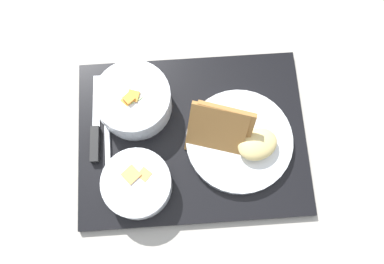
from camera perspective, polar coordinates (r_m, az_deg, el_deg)
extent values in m
plane|color=#ADA89E|center=(0.77, 0.00, -0.86)|extent=(4.00, 4.00, 0.00)
cube|color=black|center=(0.76, 0.00, -0.74)|extent=(0.43, 0.33, 0.01)
cylinder|color=silver|center=(0.75, -8.13, 4.36)|extent=(0.14, 0.14, 0.06)
torus|color=silver|center=(0.73, -8.42, 5.10)|extent=(0.14, 0.14, 0.01)
cylinder|color=#9EC67A|center=(0.73, -7.73, 2.86)|extent=(0.05, 0.05, 0.01)
cylinder|color=#9EC67A|center=(0.74, -9.48, 4.83)|extent=(0.04, 0.03, 0.01)
cylinder|color=#9EC67A|center=(0.73, -8.25, 5.64)|extent=(0.07, 0.06, 0.02)
cylinder|color=#9EC67A|center=(0.74, -9.50, 6.18)|extent=(0.05, 0.05, 0.02)
cylinder|color=#9EC67A|center=(0.73, -8.45, 5.10)|extent=(0.05, 0.05, 0.02)
cube|color=orange|center=(0.73, -9.01, 4.29)|extent=(0.03, 0.03, 0.01)
cube|color=orange|center=(0.72, -8.78, 4.52)|extent=(0.02, 0.02, 0.02)
cube|color=orange|center=(0.73, -8.22, 4.93)|extent=(0.02, 0.02, 0.01)
cylinder|color=silver|center=(0.72, -7.71, -7.26)|extent=(0.12, 0.12, 0.05)
torus|color=silver|center=(0.70, -7.92, -7.02)|extent=(0.12, 0.12, 0.01)
cylinder|color=#C67F3D|center=(0.72, -7.77, -7.19)|extent=(0.10, 0.10, 0.03)
cube|color=#E5A356|center=(0.71, -8.45, -6.03)|extent=(0.04, 0.04, 0.02)
cube|color=#E5A356|center=(0.71, -6.64, -6.02)|extent=(0.03, 0.03, 0.01)
cylinder|color=silver|center=(0.75, 6.63, -1.26)|extent=(0.20, 0.20, 0.02)
ellipsoid|color=#E5CC7F|center=(0.73, 9.18, -1.69)|extent=(0.09, 0.08, 0.03)
cube|color=#A37038|center=(0.72, 4.29, 0.11)|extent=(0.11, 0.08, 0.10)
cube|color=#A37038|center=(0.72, 3.46, 0.00)|extent=(0.12, 0.09, 0.09)
cube|color=silver|center=(0.80, -13.23, 4.20)|extent=(0.01, 0.11, 0.00)
cube|color=black|center=(0.77, -13.46, -1.70)|extent=(0.02, 0.07, 0.02)
ellipsoid|color=silver|center=(0.78, -11.92, 2.75)|extent=(0.03, 0.05, 0.01)
cube|color=silver|center=(0.76, -11.70, -3.20)|extent=(0.01, 0.11, 0.01)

